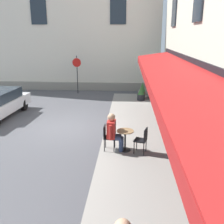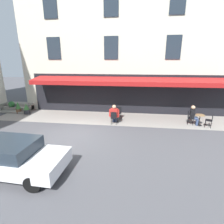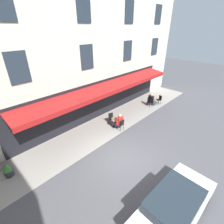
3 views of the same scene
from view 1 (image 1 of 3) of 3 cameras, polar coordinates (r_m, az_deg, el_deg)
name	(u,v)px [view 1 (image 1 of 3)]	position (r m, az deg, el deg)	size (l,w,h in m)	color
ground_plane	(65,127)	(11.75, -10.26, -3.27)	(70.00, 70.00, 0.00)	#4C4C51
sidewalk_cafe_terrace	(146,164)	(8.46, 7.57, -11.32)	(20.50, 3.20, 0.01)	gray
back_alley_steps	(155,92)	(17.80, 9.47, 4.41)	(2.40, 1.75, 0.60)	gray
cafe_table_near_entrance	(125,137)	(9.13, 2.92, -5.64)	(0.60, 0.60, 0.75)	black
cafe_chair_black_by_window	(107,135)	(9.16, -1.04, -5.17)	(0.41, 0.41, 0.91)	black
cafe_chair_black_corner_right	(143,138)	(8.95, 6.80, -5.82)	(0.50, 0.50, 0.91)	black
seated_patron_in_red	(113,131)	(9.07, 0.32, -4.21)	(0.71, 0.59, 1.36)	navy
no_parking_sign	(77,68)	(18.05, -7.75, 9.65)	(0.09, 0.59, 2.60)	black
potted_plant_entrance_left	(141,94)	(16.34, 6.46, 4.07)	(0.47, 0.47, 0.86)	#2D2D33
potted_plant_entrance_right	(142,90)	(17.13, 6.71, 4.86)	(0.42, 0.42, 0.99)	brown
potted_plant_by_steps	(150,87)	(18.15, 8.30, 5.39)	(0.51, 0.51, 0.86)	#2D2D33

